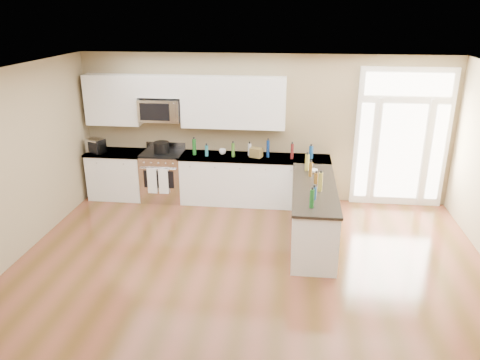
# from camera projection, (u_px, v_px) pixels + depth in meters

# --- Properties ---
(ground) EXTENTS (8.00, 8.00, 0.00)m
(ground) POSITION_uv_depth(u_px,v_px,m) (239.00, 321.00, 5.68)
(ground) COLOR #563818
(room_shell) EXTENTS (8.00, 8.00, 8.00)m
(room_shell) POSITION_uv_depth(u_px,v_px,m) (239.00, 190.00, 5.09)
(room_shell) COLOR #91805C
(room_shell) RESTS_ON ground
(back_cabinet_left) EXTENTS (1.10, 0.66, 0.94)m
(back_cabinet_left) POSITION_uv_depth(u_px,v_px,m) (118.00, 176.00, 9.28)
(back_cabinet_left) COLOR white
(back_cabinet_left) RESTS_ON ground
(back_cabinet_right) EXTENTS (2.85, 0.66, 0.94)m
(back_cabinet_right) POSITION_uv_depth(u_px,v_px,m) (254.00, 181.00, 8.98)
(back_cabinet_right) COLOR white
(back_cabinet_right) RESTS_ON ground
(peninsula_cabinet) EXTENTS (0.69, 2.32, 0.94)m
(peninsula_cabinet) POSITION_uv_depth(u_px,v_px,m) (313.00, 216.00, 7.51)
(peninsula_cabinet) COLOR white
(peninsula_cabinet) RESTS_ON ground
(upper_cabinet_left) EXTENTS (1.04, 0.33, 0.95)m
(upper_cabinet_left) POSITION_uv_depth(u_px,v_px,m) (113.00, 100.00, 8.90)
(upper_cabinet_left) COLOR white
(upper_cabinet_left) RESTS_ON room_shell
(upper_cabinet_right) EXTENTS (1.94, 0.33, 0.95)m
(upper_cabinet_right) POSITION_uv_depth(u_px,v_px,m) (233.00, 102.00, 8.64)
(upper_cabinet_right) COLOR white
(upper_cabinet_right) RESTS_ON room_shell
(upper_cabinet_short) EXTENTS (0.82, 0.33, 0.40)m
(upper_cabinet_short) POSITION_uv_depth(u_px,v_px,m) (160.00, 86.00, 8.70)
(upper_cabinet_short) COLOR white
(upper_cabinet_short) RESTS_ON room_shell
(microwave) EXTENTS (0.78, 0.41, 0.42)m
(microwave) POSITION_uv_depth(u_px,v_px,m) (161.00, 110.00, 8.82)
(microwave) COLOR silver
(microwave) RESTS_ON room_shell
(entry_door) EXTENTS (1.70, 0.10, 2.60)m
(entry_door) POSITION_uv_depth(u_px,v_px,m) (402.00, 139.00, 8.63)
(entry_door) COLOR white
(entry_door) RESTS_ON ground
(kitchen_range) EXTENTS (0.79, 0.70, 1.08)m
(kitchen_range) POSITION_uv_depth(u_px,v_px,m) (164.00, 176.00, 9.16)
(kitchen_range) COLOR silver
(kitchen_range) RESTS_ON ground
(stockpot) EXTENTS (0.30, 0.30, 0.23)m
(stockpot) POSITION_uv_depth(u_px,v_px,m) (161.00, 147.00, 8.95)
(stockpot) COLOR black
(stockpot) RESTS_ON kitchen_range
(toaster_oven) EXTENTS (0.39, 0.36, 0.27)m
(toaster_oven) POSITION_uv_depth(u_px,v_px,m) (96.00, 146.00, 8.99)
(toaster_oven) COLOR silver
(toaster_oven) RESTS_ON back_cabinet_left
(cardboard_box) EXTENTS (0.26, 0.22, 0.18)m
(cardboard_box) POSITION_uv_depth(u_px,v_px,m) (256.00, 153.00, 8.73)
(cardboard_box) COLOR brown
(cardboard_box) RESTS_ON back_cabinet_right
(bowl_left) EXTENTS (0.23, 0.23, 0.05)m
(bowl_left) POSITION_uv_depth(u_px,v_px,m) (99.00, 150.00, 9.12)
(bowl_left) COLOR white
(bowl_left) RESTS_ON back_cabinet_left
(bowl_peninsula) EXTENTS (0.19, 0.19, 0.05)m
(bowl_peninsula) POSITION_uv_depth(u_px,v_px,m) (313.00, 171.00, 7.95)
(bowl_peninsula) COLOR white
(bowl_peninsula) RESTS_ON peninsula_cabinet
(cup_counter) EXTENTS (0.14, 0.14, 0.10)m
(cup_counter) POSITION_uv_depth(u_px,v_px,m) (222.00, 152.00, 8.92)
(cup_counter) COLOR white
(cup_counter) RESTS_ON back_cabinet_right
(counter_bottles) EXTENTS (2.37, 2.40, 0.32)m
(counter_bottles) POSITION_uv_depth(u_px,v_px,m) (277.00, 162.00, 8.06)
(counter_bottles) COLOR #19591E
(counter_bottles) RESTS_ON back_cabinet_right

